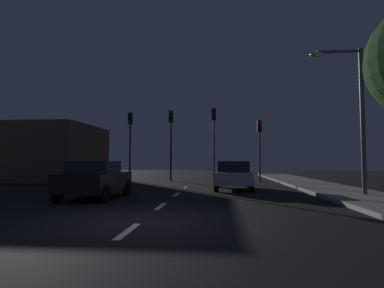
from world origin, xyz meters
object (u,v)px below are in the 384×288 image
traffic_signal_center_right (214,130)px  car_stopped_ahead (233,175)px  traffic_signal_center_left (171,132)px  traffic_signal_far_right (260,138)px  street_lamp_right (353,105)px  traffic_signal_far_left (130,133)px  car_adjacent_lane (95,179)px

traffic_signal_center_right → car_stopped_ahead: 7.73m
traffic_signal_center_left → traffic_signal_far_right: 6.69m
street_lamp_right → car_stopped_ahead: bearing=144.3°
traffic_signal_far_left → street_lamp_right: 16.19m
car_stopped_ahead → street_lamp_right: (4.77, -3.42, 3.05)m
traffic_signal_center_left → traffic_signal_far_right: (6.67, -0.00, -0.51)m
traffic_signal_far_left → traffic_signal_far_right: (9.85, -0.00, -0.45)m
traffic_signal_center_left → traffic_signal_center_right: 3.28m
car_stopped_ahead → car_adjacent_lane: car_stopped_ahead is taller
traffic_signal_far_right → car_adjacent_lane: bearing=-124.5°
traffic_signal_far_right → car_adjacent_lane: traffic_signal_far_right is taller
traffic_signal_center_right → car_adjacent_lane: 12.78m
traffic_signal_center_right → car_stopped_ahead: (1.14, -7.01, -3.06)m
traffic_signal_center_right → car_adjacent_lane: bearing=-111.4°
traffic_signal_far_right → car_stopped_ahead: 7.76m
car_adjacent_lane → street_lamp_right: street_lamp_right is taller
traffic_signal_center_right → car_stopped_ahead: traffic_signal_center_right is taller
traffic_signal_far_left → car_stopped_ahead: traffic_signal_far_left is taller
traffic_signal_far_left → traffic_signal_far_right: 9.86m
traffic_signal_center_right → car_adjacent_lane: (-4.54, -11.56, -3.05)m
car_stopped_ahead → street_lamp_right: bearing=-35.7°
car_stopped_ahead → car_adjacent_lane: bearing=-141.3°
traffic_signal_center_right → street_lamp_right: street_lamp_right is taller
car_adjacent_lane → car_stopped_ahead: bearing=38.7°
traffic_signal_far_left → car_adjacent_lane: 12.07m
car_adjacent_lane → street_lamp_right: bearing=6.1°
car_adjacent_lane → traffic_signal_center_left: bearing=83.8°
car_stopped_ahead → street_lamp_right: size_ratio=0.66×
traffic_signal_far_right → street_lamp_right: 10.75m
traffic_signal_center_left → car_stopped_ahead: size_ratio=1.31×
traffic_signal_far_right → car_adjacent_lane: 14.23m
traffic_signal_center_left → car_stopped_ahead: (4.42, -7.01, -2.97)m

